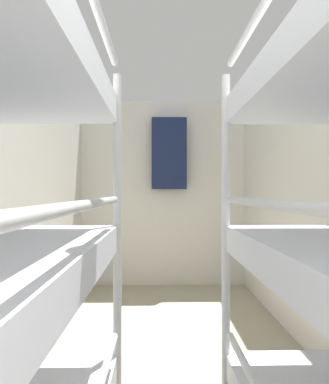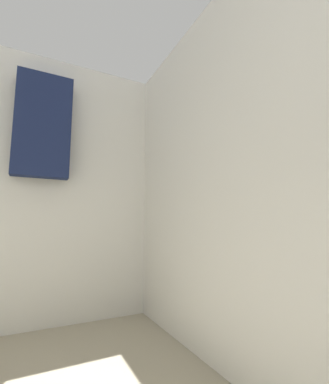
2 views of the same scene
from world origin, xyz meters
TOP-DOWN VIEW (x-y plane):
  - wall_back at (0.00, 4.99)m, footprint 2.23×0.06m
  - hanging_coat at (0.07, 4.84)m, footprint 0.44×0.12m

SIDE VIEW (x-z plane):
  - wall_back at x=0.00m, z-range 0.00..2.40m
  - hanging_coat at x=0.07m, z-range 1.25..2.15m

